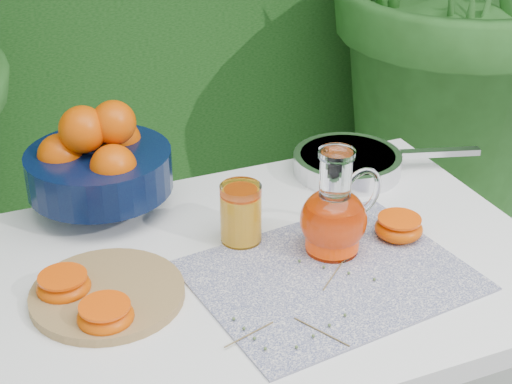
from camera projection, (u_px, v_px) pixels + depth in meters
name	position (u px, v px, depth m)	size (l,w,h in m)	color
white_table	(260.00, 302.00, 1.39)	(1.00, 0.70, 0.75)	white
placemat	(330.00, 275.00, 1.32)	(0.44, 0.34, 0.00)	#0D174D
cutting_board	(108.00, 294.00, 1.26)	(0.25, 0.25, 0.02)	#987344
fruit_bowl	(98.00, 161.00, 1.48)	(0.33, 0.33, 0.22)	black
juice_pitcher	(335.00, 216.00, 1.35)	(0.18, 0.14, 0.19)	white
juice_tumbler	(241.00, 214.00, 1.39)	(0.09, 0.09, 0.11)	white
saute_pan	(349.00, 162.00, 1.64)	(0.42, 0.28, 0.04)	silver
orange_halves	(199.00, 274.00, 1.29)	(0.70, 0.21, 0.04)	#D65E02
thyme_sprigs	(305.00, 309.00, 1.23)	(0.29, 0.23, 0.01)	brown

